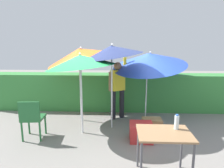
{
  "coord_description": "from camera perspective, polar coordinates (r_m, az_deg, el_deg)",
  "views": [
    {
      "loc": [
        0.23,
        -4.4,
        2.02
      ],
      "look_at": [
        0.0,
        0.3,
        1.1
      ],
      "focal_mm": 30.99,
      "sensor_mm": 36.0,
      "label": 1
    }
  ],
  "objects": [
    {
      "name": "ground_plane",
      "position": [
        4.85,
        -0.17,
        -13.56
      ],
      "size": [
        24.0,
        24.0,
        0.0
      ],
      "primitive_type": "plane",
      "color": "gray"
    },
    {
      "name": "hedge_row",
      "position": [
        6.25,
        0.6,
        -2.29
      ],
      "size": [
        8.0,
        0.7,
        1.15
      ],
      "primitive_type": "cube",
      "color": "#38843D",
      "rests_on": "ground_plane"
    },
    {
      "name": "umbrella_rainbow",
      "position": [
        5.49,
        10.78,
        7.12
      ],
      "size": [
        2.12,
        2.09,
        2.14
      ],
      "color": "silver",
      "rests_on": "ground_plane"
    },
    {
      "name": "umbrella_orange",
      "position": [
        5.13,
        -9.41,
        8.61
      ],
      "size": [
        1.84,
        1.79,
        2.28
      ],
      "color": "silver",
      "rests_on": "ground_plane"
    },
    {
      "name": "umbrella_yellow",
      "position": [
        4.58,
        -0.03,
        9.65
      ],
      "size": [
        1.48,
        1.46,
        2.17
      ],
      "color": "silver",
      "rests_on": "ground_plane"
    },
    {
      "name": "umbrella_navy",
      "position": [
        4.34,
        -9.33,
        6.74
      ],
      "size": [
        1.57,
        1.55,
        1.93
      ],
      "color": "silver",
      "rests_on": "ground_plane"
    },
    {
      "name": "person_vendor",
      "position": [
        5.38,
        1.68,
        -0.59
      ],
      "size": [
        0.52,
        0.37,
        1.88
      ],
      "color": "black",
      "rests_on": "ground_plane"
    },
    {
      "name": "chair_plastic",
      "position": [
        4.6,
        -22.52,
        -8.99
      ],
      "size": [
        0.47,
        0.47,
        0.89
      ],
      "color": "#236633",
      "rests_on": "ground_plane"
    },
    {
      "name": "cooler_box",
      "position": [
        4.36,
        8.56,
        -13.8
      ],
      "size": [
        0.49,
        0.42,
        0.39
      ],
      "primitive_type": "cube",
      "color": "red",
      "rests_on": "ground_plane"
    },
    {
      "name": "crate_cardboard",
      "position": [
        4.83,
        11.69,
        -11.81
      ],
      "size": [
        0.46,
        0.31,
        0.32
      ],
      "primitive_type": "cube",
      "color": "#9E7A4C",
      "rests_on": "ground_plane"
    },
    {
      "name": "folding_table",
      "position": [
        3.12,
        15.07,
        -15.13
      ],
      "size": [
        0.8,
        0.6,
        0.75
      ],
      "color": "#4C4C51",
      "rests_on": "ground_plane"
    },
    {
      "name": "bottle_water",
      "position": [
        3.2,
        18.53,
        -10.62
      ],
      "size": [
        0.07,
        0.07,
        0.24
      ],
      "color": "silver",
      "rests_on": "folding_table"
    }
  ]
}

